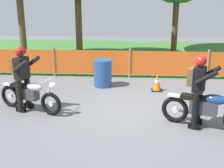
% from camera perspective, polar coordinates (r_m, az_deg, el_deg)
% --- Properties ---
extents(ground, '(24.00, 24.00, 0.02)m').
position_cam_1_polar(ground, '(8.29, 2.93, -4.74)').
color(ground, '#5B5B60').
extents(grass_verge, '(24.00, 7.44, 0.01)m').
position_cam_1_polar(grass_verge, '(14.68, 3.48, 5.35)').
color(grass_verge, '#386B2D').
rests_on(grass_verge, ground).
extents(barrier_fence, '(10.88, 0.08, 1.05)m').
position_cam_1_polar(barrier_fence, '(10.93, 3.30, 3.90)').
color(barrier_fence, olive).
rests_on(barrier_fence, ground).
extents(motorcycle_lead, '(1.96, 0.95, 0.98)m').
position_cam_1_polar(motorcycle_lead, '(7.39, 16.97, -4.36)').
color(motorcycle_lead, black).
rests_on(motorcycle_lead, ground).
extents(motorcycle_trailing, '(1.84, 0.88, 0.91)m').
position_cam_1_polar(motorcycle_trailing, '(8.31, -14.83, -1.93)').
color(motorcycle_trailing, black).
rests_on(motorcycle_trailing, ground).
extents(rider_lead, '(0.78, 0.68, 1.69)m').
position_cam_1_polar(rider_lead, '(7.26, 15.56, -0.62)').
color(rider_lead, black).
rests_on(rider_lead, ground).
extents(rider_trailing, '(0.77, 0.68, 1.69)m').
position_cam_1_polar(rider_trailing, '(8.29, -16.24, 1.59)').
color(rider_trailing, black).
rests_on(rider_trailing, ground).
extents(traffic_cone, '(0.32, 0.32, 0.53)m').
position_cam_1_polar(traffic_cone, '(9.73, 8.28, 0.24)').
color(traffic_cone, black).
rests_on(traffic_cone, ground).
extents(spare_drum, '(0.58, 0.58, 0.88)m').
position_cam_1_polar(spare_drum, '(10.04, -1.73, 2.04)').
color(spare_drum, navy).
rests_on(spare_drum, ground).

